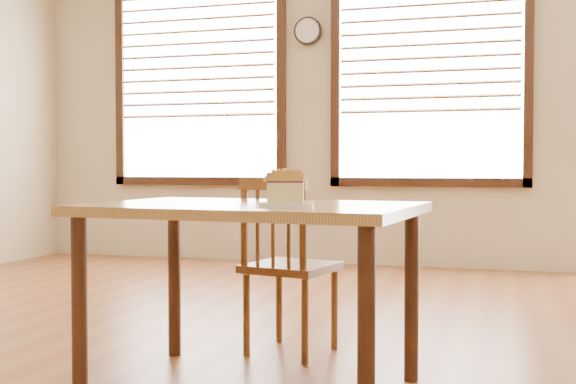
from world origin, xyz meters
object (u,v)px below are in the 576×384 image
(cafe_chair_main, at_px, (287,264))
(cake_slice, at_px, (285,186))
(cafe_table_main, at_px, (252,227))
(wall_clock, at_px, (308,31))
(plate, at_px, (286,204))

(cafe_chair_main, height_order, cake_slice, cake_slice)
(cafe_table_main, height_order, cafe_chair_main, cafe_chair_main)
(wall_clock, xyz_separation_m, cafe_table_main, (0.75, -3.76, -1.49))
(cafe_table_main, xyz_separation_m, plate, (0.18, -0.15, 0.10))
(cafe_chair_main, relative_size, plate, 4.11)
(wall_clock, bearing_deg, cafe_table_main, -78.69)
(cafe_chair_main, bearing_deg, wall_clock, -64.24)
(cafe_table_main, bearing_deg, cafe_chair_main, 97.29)
(plate, bearing_deg, cafe_chair_main, 105.76)
(cafe_table_main, distance_m, plate, 0.26)
(cafe_table_main, xyz_separation_m, cafe_chair_main, (-0.02, 0.57, -0.23))
(wall_clock, relative_size, cafe_chair_main, 0.30)
(cafe_chair_main, relative_size, cake_slice, 5.52)
(wall_clock, bearing_deg, plate, -76.54)
(wall_clock, height_order, cake_slice, wall_clock)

